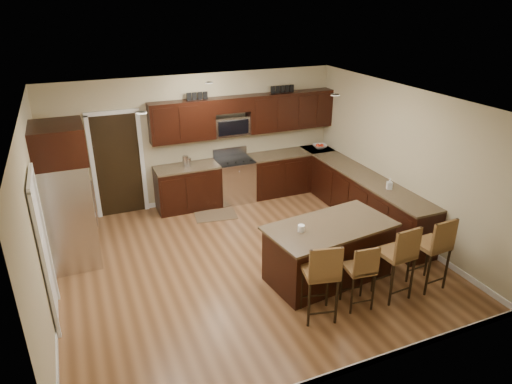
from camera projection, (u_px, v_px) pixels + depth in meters
name	position (u px, v px, depth m)	size (l,w,h in m)	color
floor	(248.00, 261.00, 7.67)	(6.00, 6.00, 0.00)	brown
ceiling	(246.00, 102.00, 6.59)	(6.00, 6.00, 0.00)	silver
wall_back	(198.00, 140.00, 9.45)	(6.00, 6.00, 0.00)	tan
wall_left	(38.00, 221.00, 6.06)	(5.50, 5.50, 0.00)	tan
wall_right	(402.00, 162.00, 8.19)	(5.50, 5.50, 0.00)	tan
base_cabinets	(307.00, 188.00, 9.38)	(4.02, 3.96, 0.92)	black
upper_cabinets	(247.00, 114.00, 9.49)	(4.00, 0.33, 0.80)	black
range	(235.00, 179.00, 9.79)	(0.76, 0.64, 1.11)	silver
microwave	(231.00, 126.00, 9.47)	(0.76, 0.31, 0.40)	silver
doorway	(118.00, 165.00, 8.98)	(0.85, 0.03, 2.06)	black
pantry_door	(44.00, 253.00, 5.95)	(0.03, 0.80, 2.04)	white
letter_decor	(241.00, 92.00, 9.26)	(2.20, 0.03, 0.15)	black
island	(328.00, 253.00, 7.09)	(2.07, 1.26, 0.92)	black
stool_left	(322.00, 273.00, 6.02)	(0.53, 0.53, 1.19)	brown
stool_mid	(361.00, 269.00, 6.30)	(0.42, 0.42, 1.02)	brown
stool_right	(399.00, 254.00, 6.47)	(0.47, 0.47, 1.19)	brown
refrigerator	(67.00, 195.00, 7.22)	(0.79, 0.95, 2.35)	silver
floor_mat	(216.00, 215.00, 9.26)	(0.83, 0.55, 0.01)	brown
fruit_bowl	(320.00, 146.00, 10.33)	(0.32, 0.32, 0.08)	silver
soap_bottle	(390.00, 184.00, 8.13)	(0.09, 0.09, 0.20)	#B2B2B2
canister_tall	(185.00, 161.00, 9.20)	(0.12, 0.12, 0.22)	silver
canister_short	(188.00, 162.00, 9.23)	(0.11, 0.11, 0.17)	silver
island_jar	(301.00, 228.00, 6.69)	(0.10, 0.10, 0.10)	white
stool_extra	(435.00, 245.00, 6.70)	(0.47, 0.47, 1.19)	brown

